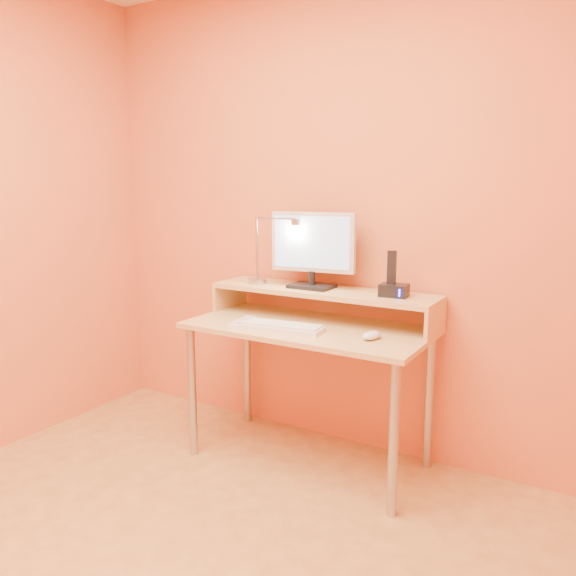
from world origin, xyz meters
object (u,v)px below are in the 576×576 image
Objects in this scene: phone_dock at (394,290)px; keyboard at (282,328)px; lamp_base at (257,281)px; remote_control at (242,322)px; mouse at (371,335)px; monitor_panel at (313,242)px.

phone_dock is 0.32× the size of keyboard.
keyboard is at bearing -39.69° from lamp_base.
phone_dock is 0.77m from remote_control.
keyboard is at bearing -8.93° from remote_control.
mouse is 0.56× the size of remote_control.
mouse is at bearing 1.84° from keyboard.
monitor_panel is 2.26× the size of remote_control.
remote_control is (-0.67, -0.06, -0.01)m from mouse.
phone_dock is 0.57m from keyboard.
lamp_base is 0.50× the size of remote_control.
phone_dock reaches higher than keyboard.
remote_control is at bearing -162.10° from phone_dock.
remote_control is at bearing -162.88° from mouse.
keyboard is (-0.00, -0.30, -0.39)m from monitor_panel.
remote_control is (-0.69, -0.29, -0.18)m from phone_dock.
lamp_base is 0.25× the size of keyboard.
monitor_panel is 4.49× the size of lamp_base.
phone_dock reaches higher than lamp_base.
monitor_panel is 0.49m from keyboard.
lamp_base is 0.77× the size of phone_dock.
monitor_panel reaches higher than keyboard.
lamp_base is at bearing 179.91° from monitor_panel.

